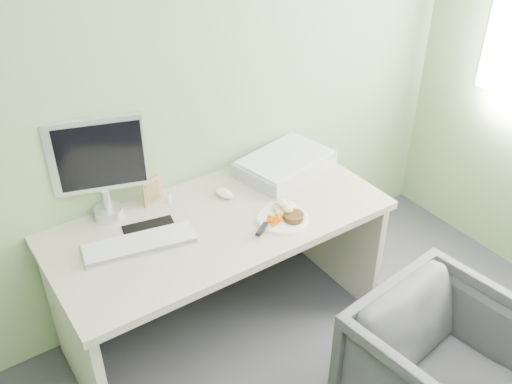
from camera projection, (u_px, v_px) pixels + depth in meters
wall_back at (172, 69)px, 2.60m from camera, size 3.50×0.00×3.50m
desk at (221, 249)px, 2.79m from camera, size 1.60×0.75×0.73m
plate at (282, 219)px, 2.67m from camera, size 0.24×0.24×0.01m
steak at (293, 217)px, 2.65m from camera, size 0.10×0.10×0.03m
potato_pile at (282, 206)px, 2.70m from camera, size 0.11×0.08×0.06m
carrot_heap at (276, 219)px, 2.63m from camera, size 0.08×0.07×0.04m
steak_knife at (265, 224)px, 2.60m from camera, size 0.22×0.15×0.02m
mousepad at (151, 233)px, 2.59m from camera, size 0.27×0.25×0.00m
keyboard at (140, 243)px, 2.50m from camera, size 0.51×0.24×0.02m
computer_mouse at (224, 193)px, 2.83m from camera, size 0.08×0.12×0.04m
photo_frame at (152, 191)px, 2.75m from camera, size 0.11×0.05×0.14m
eyedrop_bottle at (169, 198)px, 2.78m from camera, size 0.02×0.02×0.06m
scanner at (285, 164)px, 3.03m from camera, size 0.54×0.42×0.08m
monitor at (99, 164)px, 2.54m from camera, size 0.42×0.17×0.51m
desk_chair at (444, 372)px, 2.45m from camera, size 0.76×0.78×0.64m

